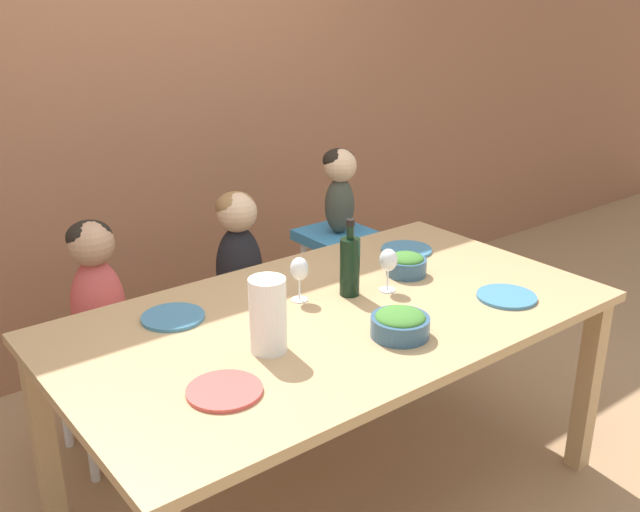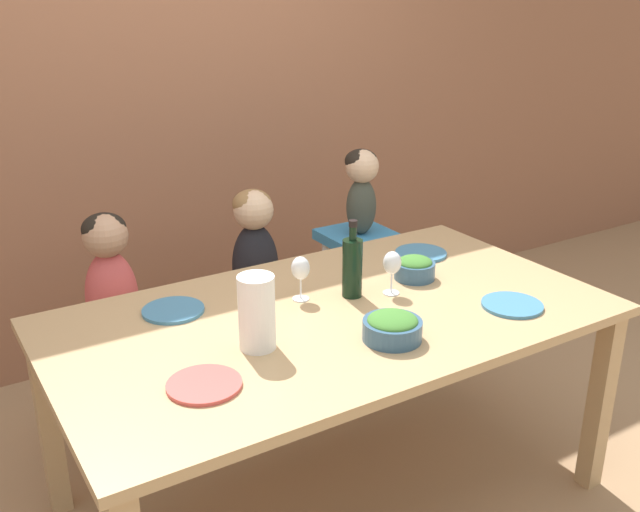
% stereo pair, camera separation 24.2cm
% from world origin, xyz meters
% --- Properties ---
extents(ground_plane, '(14.00, 14.00, 0.00)m').
position_xyz_m(ground_plane, '(0.00, 0.00, 0.00)').
color(ground_plane, '#9E7A56').
extents(wall_back, '(10.00, 0.09, 2.70)m').
position_xyz_m(wall_back, '(-0.00, 1.51, 1.35)').
color(wall_back, '#8E5B42').
rests_on(wall_back, ground_plane).
extents(dining_table, '(1.89, 1.05, 0.76)m').
position_xyz_m(dining_table, '(0.00, 0.00, 0.68)').
color(dining_table, tan).
rests_on(dining_table, ground_plane).
extents(chair_far_left, '(0.38, 0.43, 0.46)m').
position_xyz_m(chair_far_left, '(-0.54, 0.77, 0.39)').
color(chair_far_left, silver).
rests_on(chair_far_left, ground_plane).
extents(chair_far_center, '(0.38, 0.43, 0.46)m').
position_xyz_m(chair_far_center, '(0.10, 0.77, 0.39)').
color(chair_far_center, silver).
rests_on(chair_far_center, ground_plane).
extents(chair_right_highchair, '(0.32, 0.36, 0.70)m').
position_xyz_m(chair_right_highchair, '(0.66, 0.77, 0.55)').
color(chair_right_highchair, silver).
rests_on(chair_right_highchair, ground_plane).
extents(person_child_left, '(0.21, 0.19, 0.54)m').
position_xyz_m(person_child_left, '(-0.54, 0.77, 0.75)').
color(person_child_left, '#C64C4C').
rests_on(person_child_left, chair_far_left).
extents(person_child_center, '(0.21, 0.19, 0.54)m').
position_xyz_m(person_child_center, '(0.10, 0.77, 0.75)').
color(person_child_center, black).
rests_on(person_child_center, chair_far_center).
extents(person_baby_right, '(0.16, 0.16, 0.41)m').
position_xyz_m(person_baby_right, '(0.66, 0.77, 0.94)').
color(person_baby_right, '#3D4238').
rests_on(person_baby_right, chair_right_highchair).
extents(wine_bottle, '(0.07, 0.07, 0.28)m').
position_xyz_m(wine_bottle, '(0.14, 0.08, 0.88)').
color(wine_bottle, black).
rests_on(wine_bottle, dining_table).
extents(paper_towel_roll, '(0.11, 0.11, 0.24)m').
position_xyz_m(paper_towel_roll, '(-0.33, -0.09, 0.88)').
color(paper_towel_roll, white).
rests_on(paper_towel_roll, dining_table).
extents(wine_glass_near, '(0.07, 0.07, 0.16)m').
position_xyz_m(wine_glass_near, '(0.27, 0.02, 0.88)').
color(wine_glass_near, white).
rests_on(wine_glass_near, dining_table).
extents(wine_glass_far, '(0.07, 0.07, 0.16)m').
position_xyz_m(wine_glass_far, '(-0.04, 0.15, 0.88)').
color(wine_glass_far, white).
rests_on(wine_glass_far, dining_table).
extents(salad_bowl_large, '(0.19, 0.19, 0.09)m').
position_xyz_m(salad_bowl_large, '(0.05, -0.27, 0.81)').
color(salad_bowl_large, '#335675').
rests_on(salad_bowl_large, dining_table).
extents(salad_bowl_small, '(0.15, 0.15, 0.09)m').
position_xyz_m(salad_bowl_small, '(0.43, 0.09, 0.81)').
color(salad_bowl_small, '#335675').
rests_on(salad_bowl_small, dining_table).
extents(dinner_plate_front_left, '(0.21, 0.21, 0.01)m').
position_xyz_m(dinner_plate_front_left, '(-0.56, -0.22, 0.77)').
color(dinner_plate_front_left, '#D14C47').
rests_on(dinner_plate_front_left, dining_table).
extents(dinner_plate_back_left, '(0.21, 0.21, 0.01)m').
position_xyz_m(dinner_plate_back_left, '(-0.46, 0.29, 0.77)').
color(dinner_plate_back_left, teal).
rests_on(dinner_plate_back_left, dining_table).
extents(dinner_plate_back_right, '(0.21, 0.21, 0.01)m').
position_xyz_m(dinner_plate_back_right, '(0.61, 0.27, 0.77)').
color(dinner_plate_back_right, teal).
rests_on(dinner_plate_back_right, dining_table).
extents(dinner_plate_front_right, '(0.21, 0.21, 0.01)m').
position_xyz_m(dinner_plate_front_right, '(0.56, -0.29, 0.77)').
color(dinner_plate_front_right, teal).
rests_on(dinner_plate_front_right, dining_table).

